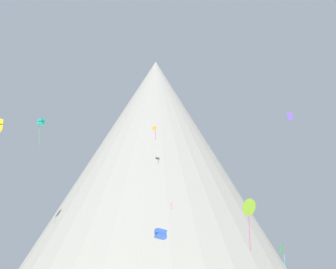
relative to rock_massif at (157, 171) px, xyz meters
name	(u,v)px	position (x,y,z in m)	size (l,w,h in m)	color
rock_massif	(157,171)	(0.00, 0.00, 0.00)	(65.03, 65.03, 53.89)	gray
kite_rainbow_low	(257,244)	(18.49, -15.65, -17.28)	(0.34, 1.14, 1.52)	#E5668C
kite_teal_high	(41,122)	(-22.43, -20.94, 4.29)	(1.39, 1.39, 5.03)	teal
kite_orange_high	(155,130)	(-1.19, -19.75, 3.62)	(0.84, 0.45, 2.79)	orange
kite_green_low	(282,251)	(16.67, -36.66, -19.61)	(0.62, 0.75, 3.45)	green
kite_red_mid	(152,200)	(-1.49, -14.23, -8.98)	(1.88, 1.86, 5.03)	red
kite_blue_low	(161,234)	(-0.87, -38.59, -17.42)	(1.80, 1.74, 1.51)	blue
kite_indigo_high	(290,116)	(22.33, -28.59, 3.86)	(1.00, 0.51, 1.63)	#5138B2
kite_gold_low	(202,230)	(7.88, -17.85, -14.99)	(0.97, 0.97, 1.05)	gold
kite_pink_mid	(172,211)	(2.02, -21.68, -12.05)	(0.63, 0.91, 4.96)	pink
kite_lime_low	(249,208)	(9.74, -46.36, -14.78)	(2.31, 1.84, 6.43)	#8CD133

